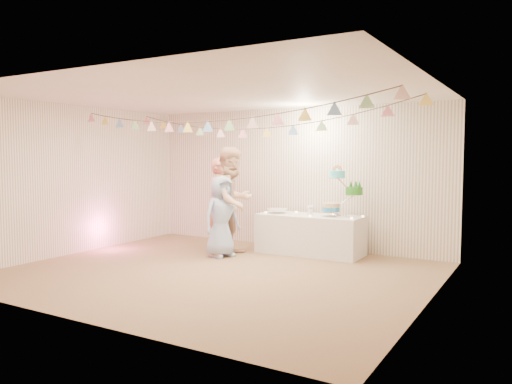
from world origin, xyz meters
The scene contains 24 objects.
floor centered at (0.00, 0.00, 0.00)m, with size 6.00×6.00×0.00m, color brown.
ceiling centered at (0.00, 0.00, 2.60)m, with size 6.00×6.00×0.00m, color beige.
back_wall centered at (0.00, 2.50, 1.30)m, with size 6.00×6.00×0.00m, color white.
front_wall centered at (0.00, -2.50, 1.30)m, with size 6.00×6.00×0.00m, color white.
left_wall centered at (-3.00, 0.00, 1.30)m, with size 5.00×5.00×0.00m, color white.
right_wall centered at (3.00, 0.00, 1.30)m, with size 5.00×5.00×0.00m, color white.
table centered at (0.60, 1.98, 0.34)m, with size 1.83×0.73×0.69m, color silver.
cake_stand centered at (1.15, 2.03, 1.15)m, with size 0.72×0.43×0.81m, color silver, non-canonical shape.
cake_bottom centered at (1.00, 1.97, 0.84)m, with size 0.31×0.31×0.15m, color #2887BE, non-canonical shape.
cake_middle centered at (1.33, 2.12, 1.11)m, with size 0.27×0.27×0.22m, color #23781A, non-canonical shape.
cake_top_tier centered at (1.09, 2.00, 1.38)m, with size 0.25×0.25×0.19m, color #50EEFD, non-canonical shape.
platter centered at (-0.02, 1.93, 0.76)m, with size 0.36×0.36×0.02m, color white.
posy centered at (0.58, 2.03, 0.83)m, with size 0.14×0.14×0.16m, color white, non-canonical shape.
person_adult_a centered at (-0.97, 1.53, 0.84)m, with size 0.61×0.40×1.68m, color #C27465.
person_adult_b centered at (-0.53, 1.24, 0.93)m, with size 0.91×0.71×1.87m, color tan.
person_child centered at (-0.61, 1.01, 0.69)m, with size 0.68×0.44×1.38m, color #92AACF.
bunting_back centered at (0.00, 1.10, 2.35)m, with size 5.60×1.10×0.40m, color pink, non-canonical shape.
bunting_front centered at (0.00, -0.20, 2.32)m, with size 5.60×0.90×0.36m, color #72A5E5, non-canonical shape.
tealight_0 centered at (-0.20, 1.83, 0.70)m, with size 0.04×0.04×0.03m, color #FFD88C.
tealight_1 centered at (0.25, 2.16, 0.70)m, with size 0.04×0.04×0.03m, color #FFD88C.
tealight_2 centered at (0.70, 1.76, 0.70)m, with size 0.04×0.04×0.03m, color #FFD88C.
tealight_3 centered at (0.95, 2.20, 0.70)m, with size 0.04×0.04×0.03m, color #FFD88C.
tealight_4 centered at (1.42, 1.80, 0.70)m, with size 0.04×0.04×0.03m, color #FFD88C.
tealight_5 centered at (1.50, 2.13, 0.70)m, with size 0.04×0.04×0.03m, color #FFD88C.
Camera 1 is at (4.15, -5.95, 1.73)m, focal length 35.00 mm.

